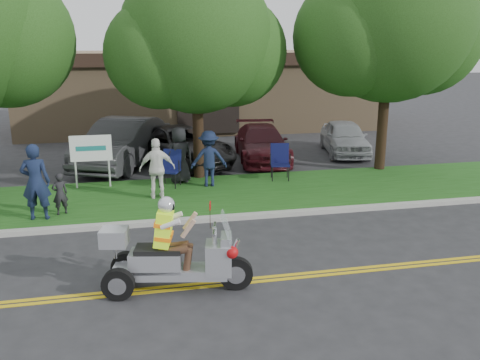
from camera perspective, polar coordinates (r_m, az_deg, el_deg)
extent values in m
plane|color=#28282B|center=(10.46, -2.06, -10.28)|extent=(120.00, 120.00, 0.00)
cube|color=gold|center=(9.94, -1.47, -11.67)|extent=(60.00, 0.10, 0.01)
cube|color=gold|center=(10.08, -1.64, -11.26)|extent=(60.00, 0.10, 0.01)
cube|color=#A8A89E|center=(13.22, -4.38, -4.44)|extent=(60.00, 0.25, 0.12)
cube|color=#1B4B14|center=(15.25, -5.47, -1.78)|extent=(60.00, 4.00, 0.10)
cube|color=#9E7F5B|center=(28.64, -4.83, 10.19)|extent=(18.00, 8.00, 4.00)
cube|color=black|center=(24.53, -3.68, 13.35)|extent=(18.00, 0.30, 0.60)
sphere|color=#1E4313|center=(16.97, -24.90, 14.19)|extent=(4.05, 4.05, 4.05)
cylinder|color=#332114|center=(16.80, -4.75, 6.98)|extent=(0.36, 0.36, 4.20)
sphere|color=#1E4313|center=(16.63, -4.95, 15.70)|extent=(4.80, 4.80, 4.80)
sphere|color=#1E4313|center=(17.12, -0.93, 14.23)|extent=(3.60, 3.60, 3.60)
sphere|color=#1E4313|center=(16.33, -9.12, 13.74)|extent=(3.36, 3.36, 3.36)
cylinder|color=#332114|center=(18.55, 15.85, 8.11)|extent=(0.36, 0.36, 4.76)
sphere|color=#1E4313|center=(18.44, 16.53, 17.04)|extent=(5.60, 5.60, 5.60)
sphere|color=#1E4313|center=(19.38, 19.76, 15.15)|extent=(4.20, 4.20, 4.20)
sphere|color=#1E4313|center=(17.64, 12.54, 15.46)|extent=(3.92, 3.92, 3.92)
cylinder|color=silver|center=(16.48, -17.92, 0.62)|extent=(0.06, 0.06, 1.10)
cylinder|color=silver|center=(16.40, -14.45, 0.81)|extent=(0.06, 0.06, 1.10)
cube|color=white|center=(16.26, -16.40, 3.44)|extent=(1.25, 0.06, 0.80)
cylinder|color=black|center=(9.66, -0.46, -10.45)|extent=(0.65, 0.27, 0.64)
cylinder|color=black|center=(9.55, -13.53, -11.35)|extent=(0.61, 0.27, 0.59)
cylinder|color=black|center=(10.23, -12.61, -9.45)|extent=(0.61, 0.27, 0.59)
cube|color=#B6B7C0|center=(9.70, -7.47, -10.18)|extent=(2.07, 0.87, 0.19)
cube|color=#B6B7C0|center=(9.65, -9.42, -8.94)|extent=(1.03, 0.66, 0.37)
cube|color=black|center=(9.56, -9.16, -7.73)|extent=(0.92, 0.60, 0.11)
cube|color=#B6B7C0|center=(9.53, -2.40, -8.73)|extent=(0.57, 0.59, 0.58)
cube|color=silver|center=(9.29, -1.52, -5.26)|extent=(0.30, 0.52, 0.52)
cube|color=#B6B7C0|center=(9.61, -13.94, -6.23)|extent=(0.55, 0.53, 0.32)
sphere|color=#B20C0F|center=(9.31, -0.92, -8.02)|extent=(0.23, 0.23, 0.23)
cube|color=#C4FF1A|center=(9.39, -8.56, -5.36)|extent=(0.44, 0.49, 0.69)
sphere|color=silver|center=(9.23, -8.28, -2.77)|extent=(0.31, 0.31, 0.31)
cylinder|color=black|center=(15.98, -9.05, -0.04)|extent=(0.03, 0.03, 0.48)
cylinder|color=black|center=(15.80, -7.30, -0.15)|extent=(0.03, 0.03, 0.48)
cylinder|color=black|center=(16.41, -8.44, 0.39)|extent=(0.03, 0.03, 0.48)
cylinder|color=black|center=(16.23, -6.72, 0.29)|extent=(0.03, 0.03, 0.48)
cube|color=#10154D|center=(16.04, -7.91, 0.99)|extent=(0.77, 0.74, 0.04)
cube|color=#10154D|center=(16.20, -7.63, 2.32)|extent=(0.61, 0.41, 0.64)
cylinder|color=black|center=(16.54, 3.66, 0.67)|extent=(0.03, 0.03, 0.49)
cylinder|color=black|center=(16.58, 5.50, 0.67)|extent=(0.03, 0.03, 0.49)
cylinder|color=black|center=(17.01, 3.55, 1.08)|extent=(0.03, 0.03, 0.49)
cylinder|color=black|center=(17.05, 5.34, 1.08)|extent=(0.03, 0.03, 0.49)
cube|color=#0D103D|center=(16.73, 4.53, 1.73)|extent=(0.71, 0.67, 0.04)
cube|color=#0D103D|center=(16.92, 4.48, 3.03)|extent=(0.63, 0.30, 0.66)
imported|color=#16213D|center=(13.81, -21.97, -0.20)|extent=(0.74, 0.51, 1.97)
imported|color=white|center=(14.80, -9.28, 1.29)|extent=(1.04, 0.46, 1.76)
imported|color=#151F3B|center=(15.90, -3.51, 2.42)|extent=(1.17, 0.72, 1.75)
imported|color=black|center=(16.37, -6.80, 2.81)|extent=(1.01, 0.79, 1.81)
imported|color=black|center=(14.11, -19.56, -1.46)|extent=(0.48, 0.40, 1.11)
imported|color=#303033|center=(19.37, -13.02, 4.06)|extent=(3.85, 5.62, 1.75)
imported|color=black|center=(19.28, -6.75, 3.81)|extent=(4.31, 5.65, 1.43)
imported|color=#441016|center=(19.90, 2.45, 4.13)|extent=(2.38, 4.79, 1.34)
imported|color=#9A9CA0|center=(21.48, 11.67, 4.70)|extent=(2.42, 4.28, 1.37)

